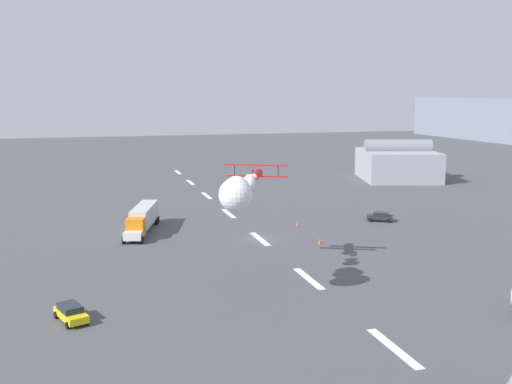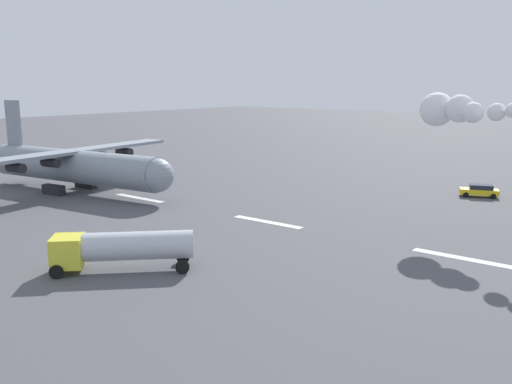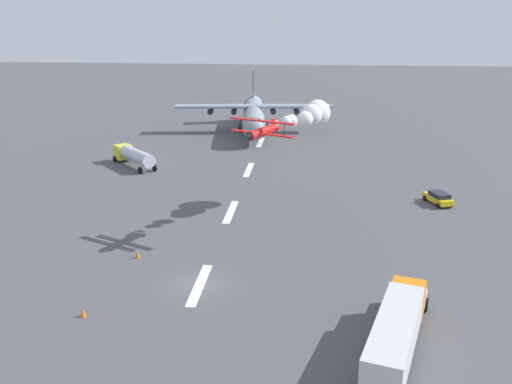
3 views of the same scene
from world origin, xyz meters
name	(u,v)px [view 1 (image 1 of 3)]	position (x,y,z in m)	size (l,w,h in m)	color
ground_plane	(260,239)	(0.00, 0.00, 0.00)	(440.00, 440.00, 0.00)	#4C4C51
runway_stripe_0	(178,172)	(-76.09, 0.00, 0.01)	(8.00, 0.90, 0.01)	white
runway_stripe_1	(190,182)	(-57.07, 0.00, 0.01)	(8.00, 0.90, 0.01)	white
runway_stripe_2	(207,196)	(-38.05, 0.00, 0.01)	(8.00, 0.90, 0.01)	white
runway_stripe_3	(229,213)	(-19.02, 0.00, 0.01)	(8.00, 0.90, 0.01)	white
runway_stripe_4	(260,239)	(0.00, 0.00, 0.01)	(8.00, 0.90, 0.01)	white
runway_stripe_5	(308,278)	(19.02, 0.00, 0.01)	(8.00, 0.90, 0.01)	white
runway_stripe_6	(394,348)	(38.05, 0.00, 0.01)	(8.00, 0.90, 0.01)	white
stunt_biplane_red	(240,189)	(22.65, -8.90, 11.13)	(17.12, 10.82, 3.24)	red
semi_truck_orange	(143,218)	(-9.28, -15.67, 2.13)	(14.88, 6.83, 3.70)	silver
followme_car_yellow	(71,312)	(24.61, -25.41, 0.81)	(4.74, 3.24, 1.52)	yellow
airport_staff_sedan	(380,216)	(-5.89, 22.31, 0.81)	(3.67, 4.47, 1.52)	#262628
hangar_building	(397,163)	(-48.07, 49.47, 3.88)	(23.66, 21.60, 9.74)	#9EA3AD
traffic_cone_near	(297,224)	(-6.28, 8.05, 0.38)	(0.44, 0.44, 0.75)	orange
traffic_cone_far	(320,241)	(4.98, 7.16, 0.38)	(0.44, 0.44, 0.75)	orange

